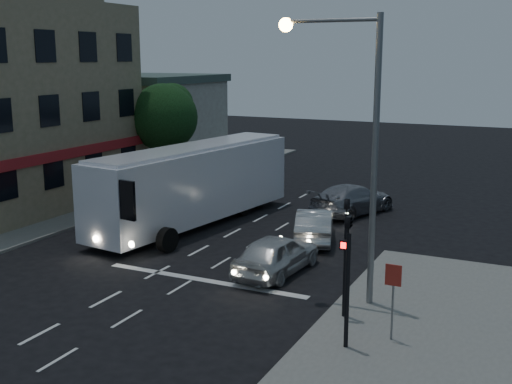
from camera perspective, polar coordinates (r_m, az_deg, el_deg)
The scene contains 13 objects.
ground at distance 22.74m, azimuth -11.61°, elevation -8.50°, with size 120.00×120.00×0.00m, color black.
sidewalk_far at distance 36.87m, azimuth -20.32°, elevation -0.99°, with size 12.00×50.00×0.12m, color slate.
road_markings at distance 24.65m, azimuth -4.54°, elevation -6.64°, with size 8.00×30.55×0.01m.
tour_bus at distance 30.34m, azimuth -5.54°, elevation 0.86°, with size 4.22×12.56×3.77m.
car_suv at distance 23.65m, azimuth 1.83°, elevation -5.54°, with size 1.76×4.37×1.49m, color silver.
car_sedan_a at distance 27.87m, azimuth 5.23°, elevation -2.94°, with size 1.50×4.30×1.42m, color beige.
car_sedan_b at distance 32.86m, azimuth 8.56°, elevation -0.63°, with size 2.13×5.24×1.52m, color gray.
traffic_signal_main at distance 19.25m, azimuth 7.98°, elevation -4.55°, with size 0.25×0.35×4.10m.
traffic_signal_side at distance 17.25m, azimuth 8.19°, elevation -6.53°, with size 0.18×0.15×4.10m.
regulatory_sign at distance 18.16m, azimuth 12.08°, elevation -8.47°, with size 0.45×0.12×2.20m.
streetlight at distance 20.02m, azimuth 8.80°, elevation 5.74°, with size 3.32×0.44×9.00m.
low_building_north at distance 45.66m, azimuth -10.24°, elevation 6.17°, with size 9.40×9.40×6.50m.
street_tree at distance 38.48m, azimuth -8.19°, elevation 6.85°, with size 4.00×4.00×6.20m.
Camera 1 is at (13.09, -16.86, 7.86)m, focal length 45.00 mm.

